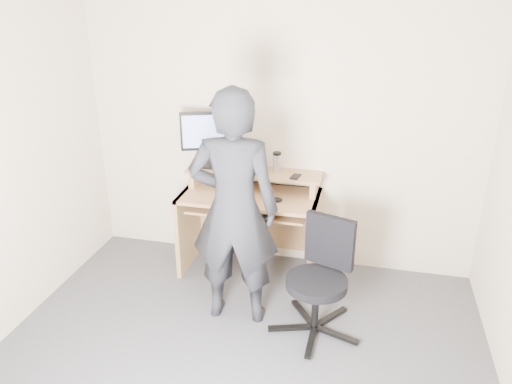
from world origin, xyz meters
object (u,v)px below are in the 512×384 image
at_px(monitor, 211,134).
at_px(office_chair, 321,273).
at_px(person, 234,210).
at_px(desk, 252,212).

relative_size(monitor, office_chair, 0.60).
xyz_separation_m(monitor, person, (0.44, -0.84, -0.30)).
distance_m(monitor, office_chair, 1.58).
xyz_separation_m(desk, person, (0.05, -0.75, 0.36)).
relative_size(monitor, person, 0.28).
distance_m(desk, person, 0.84).
height_order(desk, office_chair, desk).
relative_size(desk, person, 0.66).
bearing_deg(office_chair, desk, 151.46).
distance_m(office_chair, person, 0.79).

